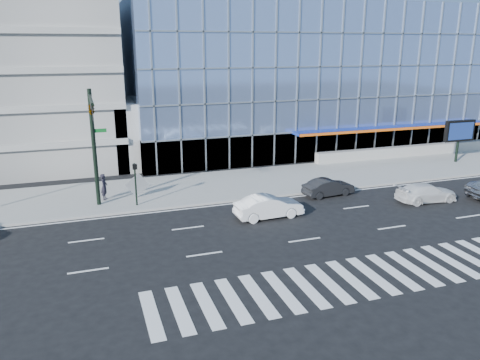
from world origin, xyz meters
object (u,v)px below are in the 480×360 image
(dark_sedan, at_px, (328,187))
(traffic_signal, at_px, (92,122))
(ped_signal_post, at_px, (135,178))
(white_suv, at_px, (426,193))
(pedestrian, at_px, (104,187))
(marquee_sign, at_px, (459,132))
(white_sedan, at_px, (269,207))
(tilted_panel, at_px, (138,185))

(dark_sedan, bearing_deg, traffic_signal, 78.68)
(ped_signal_post, bearing_deg, white_suv, -15.28)
(dark_sedan, bearing_deg, pedestrian, 69.98)
(marquee_sign, xyz_separation_m, pedestrian, (-32.52, -0.97, -1.97))
(traffic_signal, xyz_separation_m, white_sedan, (10.43, -4.44, -5.42))
(ped_signal_post, bearing_deg, dark_sedan, -7.94)
(pedestrian, bearing_deg, traffic_signal, -176.57)
(marquee_sign, bearing_deg, ped_signal_post, -174.29)
(marquee_sign, distance_m, white_sedan, 24.01)
(white_sedan, distance_m, tilted_panel, 10.13)
(traffic_signal, distance_m, tilted_panel, 6.24)
(ped_signal_post, bearing_deg, traffic_signal, -171.48)
(traffic_signal, distance_m, dark_sedan, 17.40)
(ped_signal_post, height_order, dark_sedan, ped_signal_post)
(pedestrian, bearing_deg, marquee_sign, -73.94)
(white_suv, bearing_deg, ped_signal_post, 77.49)
(traffic_signal, xyz_separation_m, pedestrian, (0.47, 2.45, -5.06))
(tilted_panel, bearing_deg, dark_sedan, -22.87)
(traffic_signal, xyz_separation_m, tilted_panel, (2.81, 2.23, -5.10))
(traffic_signal, bearing_deg, white_suv, -12.74)
(white_sedan, xyz_separation_m, dark_sedan, (6.00, 2.87, -0.09))
(white_suv, relative_size, dark_sedan, 1.15)
(traffic_signal, bearing_deg, white_sedan, -23.06)
(pedestrian, distance_m, tilted_panel, 2.35)
(pedestrian, relative_size, tilted_panel, 1.46)
(marquee_sign, bearing_deg, traffic_signal, -174.08)
(white_sedan, distance_m, pedestrian, 12.11)
(traffic_signal, bearing_deg, marquee_sign, 5.92)
(dark_sedan, relative_size, tilted_panel, 3.04)
(dark_sedan, height_order, pedestrian, pedestrian)
(marquee_sign, distance_m, white_suv, 13.77)
(traffic_signal, distance_m, pedestrian, 5.65)
(ped_signal_post, xyz_separation_m, tilted_panel, (0.31, 1.85, -1.08))
(white_sedan, relative_size, tilted_panel, 3.48)
(marquee_sign, distance_m, dark_sedan, 17.47)
(white_suv, height_order, dark_sedan, white_suv)
(pedestrian, bearing_deg, tilted_panel, -81.14)
(white_sedan, bearing_deg, dark_sedan, -66.83)
(traffic_signal, distance_m, ped_signal_post, 4.75)
(traffic_signal, relative_size, white_suv, 1.76)
(tilted_panel, bearing_deg, marquee_sign, -5.03)
(white_suv, bearing_deg, marquee_sign, -48.45)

